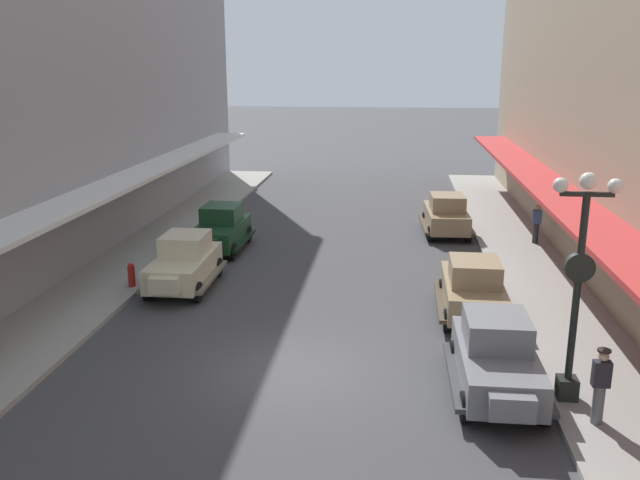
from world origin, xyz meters
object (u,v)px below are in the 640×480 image
object	(u,v)px
parked_car_1	(184,261)
parked_car_3	(473,287)
parked_car_0	(446,214)
lamp_post_with_clock	(578,279)
fire_hydrant	(131,275)
pedestrian_1	(536,223)
parked_car_4	(221,227)
parked_car_2	(496,355)
pedestrian_0	(600,385)

from	to	relation	value
parked_car_1	parked_car_3	bearing A→B (deg)	-9.76
parked_car_1	parked_car_3	size ratio (longest dim) A/B	1.00
parked_car_0	parked_car_3	size ratio (longest dim) A/B	1.01
lamp_post_with_clock	fire_hydrant	size ratio (longest dim) A/B	6.29
pedestrian_1	parked_car_4	bearing A→B (deg)	-171.34
parked_car_0	fire_hydrant	xyz separation A→B (m)	(-11.09, -8.97, -0.38)
parked_car_0	parked_car_4	bearing A→B (deg)	-158.64
parked_car_1	parked_car_4	size ratio (longest dim) A/B	1.00
fire_hydrant	parked_car_0	bearing A→B (deg)	38.97
parked_car_2	fire_hydrant	xyz separation A→B (m)	(-11.21, 6.05, -0.38)
parked_car_3	parked_car_4	distance (m)	11.45
parked_car_1	parked_car_2	size ratio (longest dim) A/B	1.00
parked_car_0	parked_car_4	size ratio (longest dim) A/B	1.01
fire_hydrant	parked_car_3	bearing A→B (deg)	-5.74
parked_car_1	parked_car_0	bearing A→B (deg)	42.02
lamp_post_with_clock	parked_car_2	bearing A→B (deg)	165.87
parked_car_4	parked_car_1	bearing A→B (deg)	-90.37
parked_car_0	lamp_post_with_clock	xyz separation A→B (m)	(1.66, -15.41, 2.04)
parked_car_1	lamp_post_with_clock	xyz separation A→B (m)	(11.05, -6.95, 2.04)
parked_car_2	parked_car_4	world-z (taller)	same
parked_car_2	pedestrian_0	size ratio (longest dim) A/B	2.56
parked_car_4	lamp_post_with_clock	xyz separation A→B (m)	(11.02, -11.75, 2.04)
parked_car_2	pedestrian_0	xyz separation A→B (m)	(1.91, -1.43, 0.07)
parked_car_3	pedestrian_1	bearing A→B (deg)	67.48
parked_car_0	fire_hydrant	distance (m)	14.27
parked_car_3	pedestrian_1	xyz separation A→B (m)	(3.49, 8.41, 0.05)
parked_car_4	parked_car_2	bearing A→B (deg)	-50.17
parked_car_3	lamp_post_with_clock	bearing A→B (deg)	-73.73
fire_hydrant	pedestrian_1	distance (m)	16.40
parked_car_2	parked_car_3	bearing A→B (deg)	90.11
parked_car_3	pedestrian_0	distance (m)	6.64
pedestrian_1	pedestrian_0	bearing A→B (deg)	-96.05
parked_car_3	lamp_post_with_clock	size ratio (longest dim) A/B	0.83
parked_car_1	pedestrian_0	world-z (taller)	parked_car_1
fire_hydrant	pedestrian_0	world-z (taller)	pedestrian_0
parked_car_1	parked_car_3	xyz separation A→B (m)	(9.50, -1.63, 0.00)
parked_car_0	pedestrian_0	distance (m)	16.58
parked_car_1	lamp_post_with_clock	world-z (taller)	lamp_post_with_clock
lamp_post_with_clock	pedestrian_1	distance (m)	14.00
parked_car_2	fire_hydrant	bearing A→B (deg)	151.63
parked_car_1	lamp_post_with_clock	distance (m)	13.21
parked_car_1	lamp_post_with_clock	bearing A→B (deg)	-32.16
pedestrian_1	parked_car_1	bearing A→B (deg)	-152.45
parked_car_2	lamp_post_with_clock	size ratio (longest dim) A/B	0.83
parked_car_3	fire_hydrant	xyz separation A→B (m)	(-11.20, 1.13, -0.38)
parked_car_0	parked_car_3	world-z (taller)	same
pedestrian_0	fire_hydrant	bearing A→B (deg)	150.31
parked_car_4	fire_hydrant	distance (m)	5.60
parked_car_0	pedestrian_1	distance (m)	3.97
parked_car_0	pedestrian_1	size ratio (longest dim) A/B	2.63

